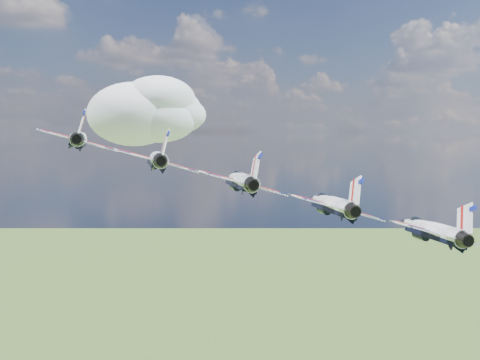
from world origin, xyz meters
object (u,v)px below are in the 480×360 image
jet_4 (430,229)px  jet_1 (157,158)px  jet_0 (80,139)px  jet_2 (240,180)px  jet_3 (331,204)px

jet_4 → jet_1: bearing=150.5°
jet_0 → jet_2: size_ratio=1.00×
jet_1 → jet_4: jet_1 is taller
jet_2 → jet_3: size_ratio=1.00×
jet_0 → jet_3: jet_0 is taller
jet_2 → jet_1: bearing=150.5°
jet_0 → jet_3: 34.68m
jet_0 → jet_1: (7.70, -8.25, -2.52)m
jet_0 → jet_4: (30.78, -33.00, -10.07)m
jet_0 → jet_4: bearing=-29.5°
jet_0 → jet_4: size_ratio=1.00×
jet_1 → jet_2: jet_1 is taller
jet_0 → jet_3: (23.09, -24.75, -7.55)m
jet_0 → jet_1: jet_0 is taller
jet_2 → jet_3: bearing=-29.5°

